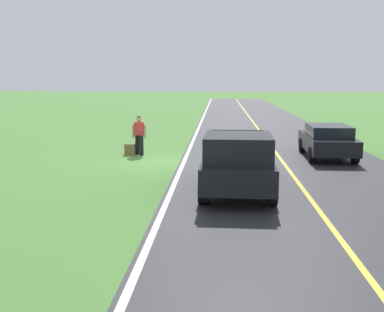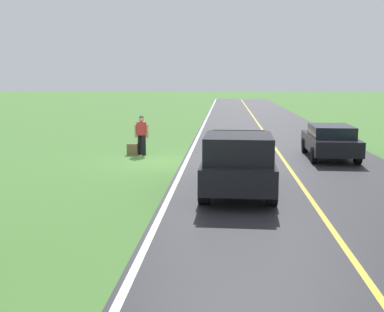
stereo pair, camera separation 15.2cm
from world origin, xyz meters
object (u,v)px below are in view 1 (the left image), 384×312
at_px(suitcase_carried, 130,150).
at_px(hitchhiker_walking, 139,133).
at_px(pickup_truck_passing, 238,160).
at_px(sedan_near_oncoming, 327,140).

bearing_deg(suitcase_carried, hitchhiker_walking, 100.86).
relative_size(suitcase_carried, pickup_truck_passing, 0.09).
relative_size(hitchhiker_walking, pickup_truck_passing, 0.32).
height_order(hitchhiker_walking, sedan_near_oncoming, hitchhiker_walking).
xyz_separation_m(pickup_truck_passing, sedan_near_oncoming, (-4.04, -6.46, -0.21)).
height_order(pickup_truck_passing, sedan_near_oncoming, pickup_truck_passing).
bearing_deg(suitcase_carried, sedan_near_oncoming, 87.54).
distance_m(pickup_truck_passing, sedan_near_oncoming, 7.62).
relative_size(hitchhiker_walking, sedan_near_oncoming, 0.39).
distance_m(hitchhiker_walking, suitcase_carried, 0.85).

